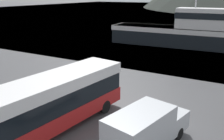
{
  "coord_description": "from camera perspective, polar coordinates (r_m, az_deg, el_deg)",
  "views": [
    {
      "loc": [
        9.56,
        -3.7,
        7.82
      ],
      "look_at": [
        0.37,
        12.64,
        2.0
      ],
      "focal_mm": 40.0,
      "sensor_mm": 36.0,
      "label": 1
    }
  ],
  "objects": [
    {
      "name": "fishing_boat",
      "position": [
        39.48,
        16.99,
        8.25
      ],
      "size": [
        22.75,
        5.81,
        10.75
      ],
      "rotation": [
        0.0,
        0.0,
        1.62
      ],
      "color": "black",
      "rests_on": "water_surface"
    },
    {
      "name": "tour_bus",
      "position": [
        14.81,
        -14.37,
        -7.24
      ],
      "size": [
        3.93,
        11.06,
        3.23
      ],
      "rotation": [
        0.0,
        0.0,
        -0.13
      ],
      "color": "red",
      "rests_on": "ground"
    },
    {
      "name": "delivery_van",
      "position": [
        13.21,
        7.8,
        -12.99
      ],
      "size": [
        3.1,
        5.72,
        2.26
      ],
      "rotation": [
        0.0,
        0.0,
        -0.22
      ],
      "color": "silver",
      "rests_on": "ground"
    }
  ]
}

